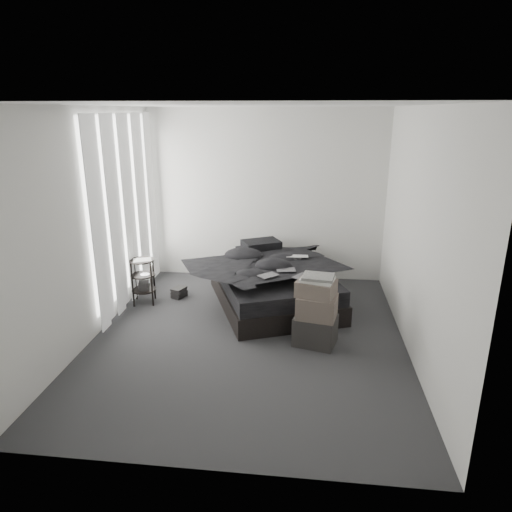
# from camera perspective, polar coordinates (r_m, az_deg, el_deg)

# --- Properties ---
(floor) EXTENTS (3.60, 4.20, 0.01)m
(floor) POSITION_cam_1_polar(r_m,az_deg,el_deg) (5.45, -0.98, -10.10)
(floor) COLOR #2D2D30
(floor) RESTS_ON ground
(ceiling) EXTENTS (3.60, 4.20, 0.01)m
(ceiling) POSITION_cam_1_polar(r_m,az_deg,el_deg) (4.82, -1.15, 18.37)
(ceiling) COLOR white
(ceiling) RESTS_ON ground
(wall_back) EXTENTS (3.60, 0.01, 2.60)m
(wall_back) POSITION_cam_1_polar(r_m,az_deg,el_deg) (7.02, 1.23, 7.51)
(wall_back) COLOR silver
(wall_back) RESTS_ON ground
(wall_front) EXTENTS (3.60, 0.01, 2.60)m
(wall_front) POSITION_cam_1_polar(r_m,az_deg,el_deg) (3.02, -6.35, -6.75)
(wall_front) COLOR silver
(wall_front) RESTS_ON ground
(wall_left) EXTENTS (0.01, 4.20, 2.60)m
(wall_left) POSITION_cam_1_polar(r_m,az_deg,el_deg) (5.51, -19.99, 3.58)
(wall_left) COLOR silver
(wall_left) RESTS_ON ground
(wall_right) EXTENTS (0.01, 4.20, 2.60)m
(wall_right) POSITION_cam_1_polar(r_m,az_deg,el_deg) (5.07, 19.56, 2.47)
(wall_right) COLOR silver
(wall_right) RESTS_ON ground
(window_left) EXTENTS (0.02, 2.00, 2.30)m
(window_left) POSITION_cam_1_polar(r_m,az_deg,el_deg) (6.29, -16.32, 6.06)
(window_left) COLOR white
(window_left) RESTS_ON wall_left
(curtain_left) EXTENTS (0.06, 2.12, 2.48)m
(curtain_left) POSITION_cam_1_polar(r_m,az_deg,el_deg) (6.28, -15.84, 5.44)
(curtain_left) COLOR white
(curtain_left) RESTS_ON wall_left
(bed) EXTENTS (2.02, 2.28, 0.26)m
(bed) POSITION_cam_1_polar(r_m,az_deg,el_deg) (6.30, 2.21, -4.86)
(bed) COLOR black
(bed) RESTS_ON floor
(mattress) EXTENTS (1.95, 2.21, 0.20)m
(mattress) POSITION_cam_1_polar(r_m,az_deg,el_deg) (6.21, 2.24, -2.91)
(mattress) COLOR black
(mattress) RESTS_ON bed
(duvet) EXTENTS (1.88, 2.01, 0.22)m
(duvet) POSITION_cam_1_polar(r_m,az_deg,el_deg) (6.10, 2.39, -1.21)
(duvet) COLOR black
(duvet) RESTS_ON mattress
(pillow_lower) EXTENTS (0.67, 0.57, 0.13)m
(pillow_lower) POSITION_cam_1_polar(r_m,az_deg,el_deg) (6.81, 0.08, 0.45)
(pillow_lower) COLOR black
(pillow_lower) RESTS_ON mattress
(pillow_upper) EXTENTS (0.64, 0.57, 0.12)m
(pillow_upper) POSITION_cam_1_polar(r_m,az_deg,el_deg) (6.78, 0.65, 1.45)
(pillow_upper) COLOR black
(pillow_upper) RESTS_ON pillow_lower
(laptop) EXTENTS (0.31, 0.21, 0.02)m
(laptop) POSITION_cam_1_polar(r_m,az_deg,el_deg) (6.25, 5.20, 0.38)
(laptop) COLOR silver
(laptop) RESTS_ON duvet
(comic_a) EXTENTS (0.28, 0.28, 0.01)m
(comic_a) POSITION_cam_1_polar(r_m,az_deg,el_deg) (5.59, 1.54, -1.78)
(comic_a) COLOR black
(comic_a) RESTS_ON duvet
(comic_b) EXTENTS (0.26, 0.19, 0.01)m
(comic_b) POSITION_cam_1_polar(r_m,az_deg,el_deg) (5.79, 3.77, -1.05)
(comic_b) COLOR black
(comic_b) RESTS_ON duvet
(comic_c) EXTENTS (0.26, 0.28, 0.01)m
(comic_c) POSITION_cam_1_polar(r_m,az_deg,el_deg) (5.58, 5.82, -1.77)
(comic_c) COLOR black
(comic_c) RESTS_ON duvet
(side_stand) EXTENTS (0.40, 0.40, 0.62)m
(side_stand) POSITION_cam_1_polar(r_m,az_deg,el_deg) (6.44, -13.89, -3.13)
(side_stand) COLOR black
(side_stand) RESTS_ON floor
(papers) EXTENTS (0.29, 0.25, 0.01)m
(papers) POSITION_cam_1_polar(r_m,az_deg,el_deg) (6.33, -14.03, -0.49)
(papers) COLOR white
(papers) RESTS_ON side_stand
(floor_books) EXTENTS (0.21, 0.25, 0.15)m
(floor_books) POSITION_cam_1_polar(r_m,az_deg,el_deg) (6.62, -9.59, -4.46)
(floor_books) COLOR black
(floor_books) RESTS_ON floor
(box_lower) EXTENTS (0.53, 0.46, 0.33)m
(box_lower) POSITION_cam_1_polar(r_m,az_deg,el_deg) (5.29, 7.41, -9.17)
(box_lower) COLOR black
(box_lower) RESTS_ON floor
(box_mid) EXTENTS (0.48, 0.41, 0.26)m
(box_mid) POSITION_cam_1_polar(r_m,az_deg,el_deg) (5.15, 7.62, -6.31)
(box_mid) COLOR #5A4F47
(box_mid) RESTS_ON box_lower
(box_upper) EXTENTS (0.48, 0.43, 0.18)m
(box_upper) POSITION_cam_1_polar(r_m,az_deg,el_deg) (5.08, 7.53, -4.00)
(box_upper) COLOR #5A4F47
(box_upper) RESTS_ON box_mid
(art_book_white) EXTENTS (0.40, 0.36, 0.03)m
(art_book_white) POSITION_cam_1_polar(r_m,az_deg,el_deg) (5.04, 7.69, -2.90)
(art_book_white) COLOR silver
(art_book_white) RESTS_ON box_upper
(art_book_snake) EXTENTS (0.37, 0.32, 0.03)m
(art_book_snake) POSITION_cam_1_polar(r_m,az_deg,el_deg) (5.02, 7.79, -2.60)
(art_book_snake) COLOR silver
(art_book_snake) RESTS_ON art_book_white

